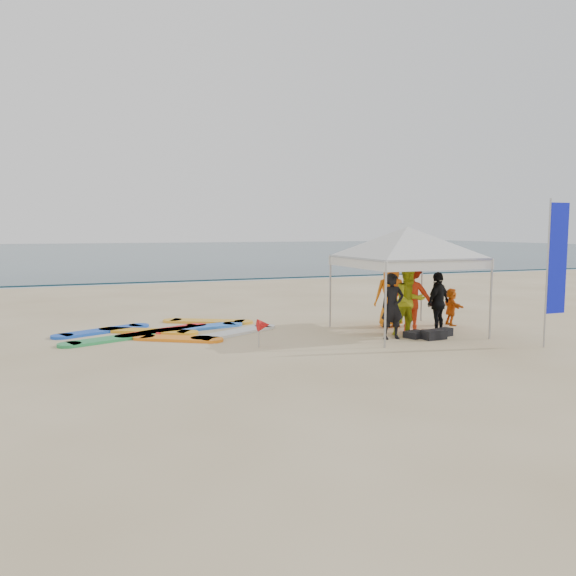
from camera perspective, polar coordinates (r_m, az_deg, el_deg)
The scene contains 14 objects.
ground at distance 11.47m, azimuth -0.36°, elevation -7.44°, with size 120.00×120.00×0.00m, color beige.
ocean at distance 70.62m, azimuth -17.55°, elevation 3.56°, with size 160.00×84.00×0.08m, color #0C2633.
shoreline_foam at distance 29.05m, azimuth -12.92°, elevation 0.56°, with size 160.00×1.20×0.01m, color silver.
person_black_a at distance 13.85m, azimuth 10.56°, elevation -1.84°, with size 0.59×0.38×1.61m, color black.
person_yellow at distance 14.31m, azimuth 12.22°, elevation -1.30°, with size 0.86×0.67×1.77m, color #B5BD1A.
person_orange_a at distance 14.85m, azimuth 12.42°, elevation -0.81°, with size 1.22×0.70×1.88m, color red.
person_black_b at distance 14.82m, azimuth 15.00°, elevation -1.47°, with size 0.93×0.39×1.59m, color black.
person_orange_b at distance 15.57m, azimuth 10.42°, elevation -0.59°, with size 0.89×0.58×1.81m, color orange.
person_seated at distance 16.26m, azimuth 16.23°, elevation -1.84°, with size 0.96×0.31×1.04m, color #D86113.
canopy_tent at distance 14.67m, azimuth 12.03°, elevation 6.07°, with size 4.14×4.14×3.12m.
feather_flag at distance 13.97m, azimuth 25.60°, elevation 2.56°, with size 0.57×0.04×3.35m.
marker_pennant at distance 12.78m, azimuth -2.48°, elevation -3.79°, with size 0.28×0.28×0.64m.
gear_pile at distance 14.29m, azimuth 14.25°, elevation -4.55°, with size 1.31×0.78×0.22m.
surfboard_spread at distance 14.90m, azimuth -11.98°, elevation -4.31°, with size 5.36×3.67×0.07m.
Camera 1 is at (-3.87, -10.46, 2.66)m, focal length 35.00 mm.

